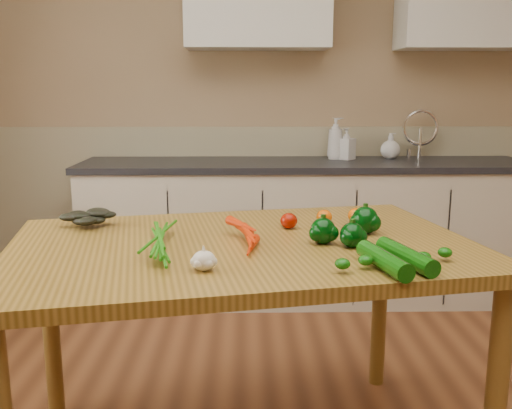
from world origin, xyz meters
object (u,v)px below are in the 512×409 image
object	(u,v)px
soap_bottle_b	(346,144)
zucchini_b	(384,260)
carrot_bunch	(221,234)
tomato_b	(324,217)
soap_bottle_a	(335,138)
zucchini_a	(406,256)
pepper_c	(352,235)
leafy_greens	(88,213)
pepper_b	(365,220)
tomato_a	(289,221)
soap_bottle_c	(390,146)
table	(243,268)
garlic_bulb	(204,261)
tomato_c	(356,215)

from	to	relation	value
soap_bottle_b	zucchini_b	world-z (taller)	soap_bottle_b
carrot_bunch	tomato_b	xyz separation A→B (m)	(0.39, 0.30, -0.01)
soap_bottle_a	zucchini_b	bearing A→B (deg)	162.17
soap_bottle_a	zucchini_a	xyz separation A→B (m)	(-0.11, -2.10, -0.17)
pepper_c	leafy_greens	bearing A→B (deg)	162.82
zucchini_a	pepper_b	bearing A→B (deg)	96.59
soap_bottle_b	leafy_greens	world-z (taller)	soap_bottle_b
soap_bottle_a	tomato_b	bearing A→B (deg)	156.96
pepper_b	tomato_a	size ratio (longest dim) A/B	1.50
tomato_a	zucchini_a	bearing A→B (deg)	-55.70
soap_bottle_b	soap_bottle_c	size ratio (longest dim) A/B	1.24
table	tomato_a	bearing A→B (deg)	36.94
soap_bottle_a	tomato_b	xyz separation A→B (m)	(-0.28, -1.56, -0.17)
soap_bottle_b	pepper_b	size ratio (longest dim) A/B	2.10
tomato_b	zucchini_a	bearing A→B (deg)	-72.21
carrot_bunch	soap_bottle_a	bearing A→B (deg)	59.52
soap_bottle_a	tomato_b	distance (m)	1.60
leafy_greens	tomato_a	xyz separation A→B (m)	(0.76, -0.03, -0.03)
soap_bottle_a	tomato_a	distance (m)	1.70
soap_bottle_b	zucchini_b	bearing A→B (deg)	-54.83
soap_bottle_c	tomato_b	world-z (taller)	soap_bottle_c
soap_bottle_b	carrot_bunch	world-z (taller)	soap_bottle_b
soap_bottle_c	zucchini_b	size ratio (longest dim) A/B	0.64
soap_bottle_a	pepper_c	bearing A→B (deg)	160.11
carrot_bunch	zucchini_a	xyz separation A→B (m)	(0.56, -0.23, -0.01)
leafy_greens	zucchini_a	distance (m)	1.18
tomato_a	tomato_b	size ratio (longest dim) A/B	1.06
zucchini_b	tomato_b	bearing A→B (deg)	99.33
garlic_bulb	zucchini_b	size ratio (longest dim) A/B	0.27
soap_bottle_c	zucchini_a	size ratio (longest dim) A/B	0.61
soap_bottle_b	leafy_greens	distance (m)	2.02
soap_bottle_b	tomato_c	distance (m)	1.56
soap_bottle_c	tomato_c	xyz separation A→B (m)	(-0.53, -1.60, -0.12)
table	soap_bottle_c	distance (m)	2.12
tomato_a	garlic_bulb	bearing A→B (deg)	-119.47
soap_bottle_c	leafy_greens	distance (m)	2.27
pepper_c	tomato_a	bearing A→B (deg)	126.30
soap_bottle_a	soap_bottle_c	xyz separation A→B (m)	(0.37, 0.04, -0.05)
table	soap_bottle_b	distance (m)	1.94
soap_bottle_b	tomato_c	size ratio (longest dim) A/B	3.12
tomato_c	carrot_bunch	bearing A→B (deg)	-148.53
tomato_c	zucchini_b	bearing A→B (deg)	-93.20
soap_bottle_b	carrot_bunch	distance (m)	2.00
table	soap_bottle_b	size ratio (longest dim) A/B	8.43
pepper_c	tomato_c	xyz separation A→B (m)	(0.08, 0.34, -0.01)
soap_bottle_a	garlic_bulb	world-z (taller)	soap_bottle_a
pepper_b	tomato_c	distance (m)	0.17
tomato_b	tomato_c	bearing A→B (deg)	5.80
garlic_bulb	table	bearing A→B (deg)	70.43
table	zucchini_a	size ratio (longest dim) A/B	6.41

